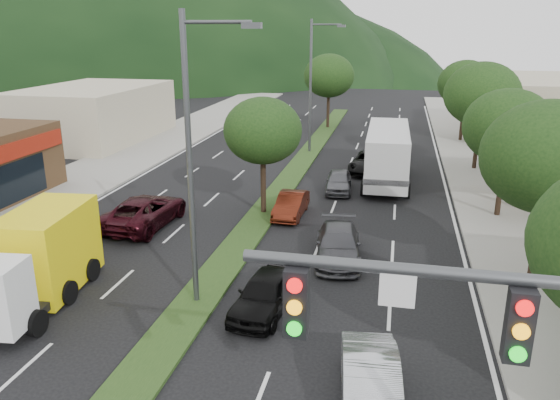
% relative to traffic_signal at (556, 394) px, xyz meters
% --- Properties ---
extents(sidewalk_right, '(5.00, 90.00, 0.15)m').
position_rel_traffic_signal_xyz_m(sidewalk_right, '(3.47, 26.54, -4.57)').
color(sidewalk_right, gray).
rests_on(sidewalk_right, ground).
extents(sidewalk_left, '(6.00, 90.00, 0.15)m').
position_rel_traffic_signal_xyz_m(sidewalk_left, '(-22.03, 26.54, -4.57)').
color(sidewalk_left, gray).
rests_on(sidewalk_left, ground).
extents(median, '(1.60, 56.00, 0.12)m').
position_rel_traffic_signal_xyz_m(median, '(-9.03, 29.54, -4.59)').
color(median, '#193513').
rests_on(median, ground).
extents(traffic_signal, '(6.12, 0.40, 7.00)m').
position_rel_traffic_signal_xyz_m(traffic_signal, '(0.00, 0.00, 0.00)').
color(traffic_signal, '#47494C').
rests_on(traffic_signal, ground).
extents(bldg_left_far, '(9.00, 14.00, 4.60)m').
position_rel_traffic_signal_xyz_m(bldg_left_far, '(-28.03, 35.54, -2.35)').
color(bldg_left_far, '#AFA98B').
rests_on(bldg_left_far, ground).
extents(bldg_right_far, '(10.00, 16.00, 5.20)m').
position_rel_traffic_signal_xyz_m(bldg_right_far, '(10.47, 45.54, -2.05)').
color(bldg_right_far, '#AFA98B').
rests_on(bldg_right_far, ground).
extents(hill_far, '(176.00, 132.00, 82.00)m').
position_rel_traffic_signal_xyz_m(hill_far, '(-89.03, 111.54, -4.65)').
color(hill_far, black).
rests_on(hill_far, ground).
extents(tree_r_b, '(4.80, 4.80, 6.94)m').
position_rel_traffic_signal_xyz_m(tree_r_b, '(2.97, 13.54, 0.39)').
color(tree_r_b, black).
rests_on(tree_r_b, sidewalk_right).
extents(tree_r_c, '(4.40, 4.40, 6.48)m').
position_rel_traffic_signal_xyz_m(tree_r_c, '(2.97, 21.54, 0.10)').
color(tree_r_c, black).
rests_on(tree_r_c, sidewalk_right).
extents(tree_r_d, '(5.00, 5.00, 7.17)m').
position_rel_traffic_signal_xyz_m(tree_r_d, '(2.97, 31.54, 0.54)').
color(tree_r_d, black).
rests_on(tree_r_d, sidewalk_right).
extents(tree_r_e, '(4.60, 4.60, 6.71)m').
position_rel_traffic_signal_xyz_m(tree_r_e, '(2.97, 41.54, 0.25)').
color(tree_r_e, black).
rests_on(tree_r_e, sidewalk_right).
extents(tree_med_near, '(4.00, 4.00, 6.02)m').
position_rel_traffic_signal_xyz_m(tree_med_near, '(-9.03, 19.54, -0.22)').
color(tree_med_near, black).
rests_on(tree_med_near, median).
extents(tree_med_far, '(4.80, 4.80, 6.94)m').
position_rel_traffic_signal_xyz_m(tree_med_far, '(-9.03, 45.54, 0.36)').
color(tree_med_far, black).
rests_on(tree_med_far, median).
extents(streetlight_near, '(2.60, 0.25, 10.00)m').
position_rel_traffic_signal_xyz_m(streetlight_near, '(-8.82, 9.54, 0.94)').
color(streetlight_near, '#47494C').
rests_on(streetlight_near, ground).
extents(streetlight_mid, '(2.60, 0.25, 10.00)m').
position_rel_traffic_signal_xyz_m(streetlight_mid, '(-8.82, 34.54, 0.94)').
color(streetlight_mid, '#47494C').
rests_on(streetlight_mid, ground).
extents(sedan_silver, '(1.98, 4.36, 1.39)m').
position_rel_traffic_signal_xyz_m(sedan_silver, '(-2.61, 5.12, -3.95)').
color(sedan_silver, '#B5B8BE').
rests_on(sedan_silver, ground).
extents(suv_maroon, '(2.81, 5.63, 1.53)m').
position_rel_traffic_signal_xyz_m(suv_maroon, '(-14.32, 16.49, -3.88)').
color(suv_maroon, black).
rests_on(suv_maroon, ground).
extents(car_queue_a, '(2.12, 4.23, 1.38)m').
position_rel_traffic_signal_xyz_m(car_queue_a, '(-6.45, 9.47, -3.95)').
color(car_queue_a, black).
rests_on(car_queue_a, ground).
extents(car_queue_b, '(2.34, 4.75, 1.33)m').
position_rel_traffic_signal_xyz_m(car_queue_b, '(-4.51, 14.47, -3.98)').
color(car_queue_b, '#424246').
rests_on(car_queue_b, ground).
extents(car_queue_c, '(1.37, 3.77, 1.24)m').
position_rel_traffic_signal_xyz_m(car_queue_c, '(-7.53, 19.47, -4.03)').
color(car_queue_c, '#4E190D').
rests_on(car_queue_c, ground).
extents(car_queue_d, '(2.88, 5.20, 1.38)m').
position_rel_traffic_signal_xyz_m(car_queue_d, '(-4.05, 29.47, -3.96)').
color(car_queue_d, black).
rests_on(car_queue_d, ground).
extents(car_queue_e, '(1.76, 3.82, 1.27)m').
position_rel_traffic_signal_xyz_m(car_queue_e, '(-5.61, 24.47, -4.01)').
color(car_queue_e, '#54555A').
rests_on(car_queue_e, ground).
extents(car_queue_f, '(2.22, 4.74, 1.34)m').
position_rel_traffic_signal_xyz_m(car_queue_f, '(-2.94, 34.47, -3.98)').
color(car_queue_f, black).
rests_on(car_queue_f, ground).
extents(box_truck, '(3.04, 6.60, 3.15)m').
position_rel_traffic_signal_xyz_m(box_truck, '(-14.61, 8.66, -3.15)').
color(box_truck, white).
rests_on(box_truck, ground).
extents(motorhome, '(2.96, 8.94, 3.41)m').
position_rel_traffic_signal_xyz_m(motorhome, '(-2.89, 27.13, -2.83)').
color(motorhome, beige).
rests_on(motorhome, ground).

